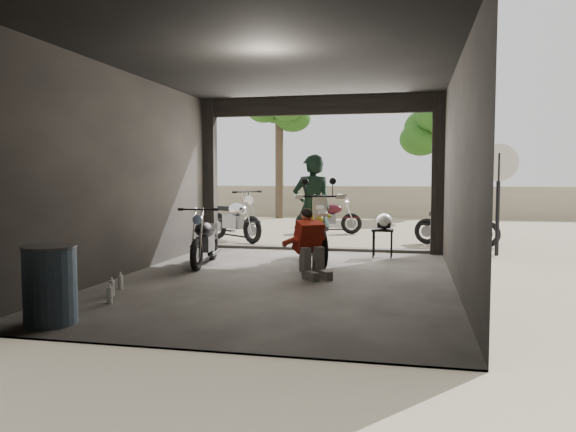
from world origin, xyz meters
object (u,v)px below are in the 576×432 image
at_px(outside_bike_b, 328,214).
at_px(sign_post, 498,181).
at_px(mechanic, 312,245).
at_px(left_bike, 205,236).
at_px(rider, 312,209).
at_px(helmet, 384,221).
at_px(outside_bike_c, 456,221).
at_px(main_bike, 314,229).
at_px(outside_bike_a, 234,216).
at_px(oil_drum, 50,286).
at_px(stool, 383,233).

xyz_separation_m(outside_bike_b, sign_post, (3.89, -3.55, 0.93)).
relative_size(outside_bike_b, mechanic, 1.54).
xyz_separation_m(left_bike, mechanic, (2.05, -0.85, -0.00)).
xyz_separation_m(rider, helmet, (1.26, 0.80, -0.27)).
xyz_separation_m(left_bike, outside_bike_c, (4.52, 3.93, 0.04)).
distance_m(main_bike, sign_post, 3.95).
relative_size(main_bike, sign_post, 0.87).
relative_size(outside_bike_a, oil_drum, 2.19).
bearing_deg(left_bike, outside_bike_c, 33.32).
bearing_deg(stool, rider, -147.29).
relative_size(outside_bike_b, oil_drum, 1.91).
bearing_deg(rider, stool, -173.92).
distance_m(main_bike, oil_drum, 5.06).
bearing_deg(outside_bike_b, mechanic, -176.59).
bearing_deg(outside_bike_c, helmet, 163.07).
bearing_deg(stool, outside_bike_b, 111.15).
xyz_separation_m(left_bike, sign_post, (5.19, 2.46, 0.95)).
xyz_separation_m(main_bike, oil_drum, (-1.99, -4.65, -0.22)).
distance_m(main_bike, outside_bike_c, 4.32).
distance_m(outside_bike_c, mechanic, 5.39).
distance_m(main_bike, mechanic, 1.43).
bearing_deg(mechanic, oil_drum, -162.26).
relative_size(stool, oil_drum, 0.67).
distance_m(left_bike, helmet, 3.44).
bearing_deg(main_bike, stool, 23.70).
bearing_deg(oil_drum, outside_bike_a, 93.72).
xyz_separation_m(outside_bike_b, oil_drum, (-1.46, -10.11, -0.12)).
xyz_separation_m(main_bike, rider, (-0.08, 0.29, 0.34)).
xyz_separation_m(main_bike, left_bike, (-1.83, -0.55, -0.12)).
bearing_deg(stool, mechanic, -110.71).
bearing_deg(outside_bike_b, stool, -161.67).
relative_size(left_bike, outside_bike_a, 0.84).
height_order(left_bike, oil_drum, left_bike).
relative_size(outside_bike_b, outside_bike_c, 0.96).
bearing_deg(left_bike, mechanic, -30.28).
bearing_deg(outside_bike_c, rider, 154.53).
relative_size(main_bike, rider, 0.98).
height_order(rider, mechanic, rider).
height_order(main_bike, outside_bike_a, main_bike).
height_order(stool, helmet, helmet).
height_order(rider, oil_drum, rider).
bearing_deg(left_bike, stool, 21.02).
xyz_separation_m(rider, oil_drum, (-1.91, -4.94, -0.56)).
relative_size(main_bike, outside_bike_a, 1.05).
bearing_deg(rider, outside_bike_c, -158.51).
height_order(stool, oil_drum, oil_drum).
bearing_deg(oil_drum, rider, 68.87).
xyz_separation_m(mechanic, sign_post, (3.14, 3.31, 0.95)).
relative_size(outside_bike_a, helmet, 5.60).
relative_size(main_bike, outside_bike_c, 1.15).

